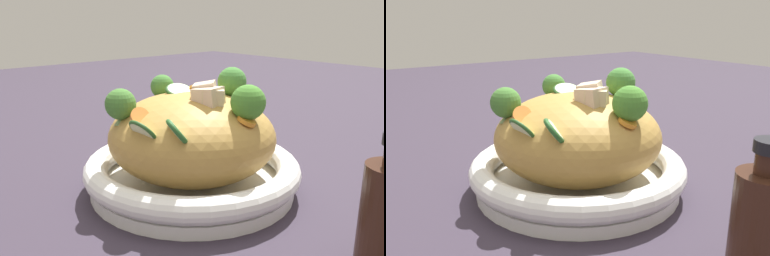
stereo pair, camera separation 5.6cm
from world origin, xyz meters
The scene contains 7 objects.
ground_plane centered at (0.00, 0.00, 0.00)m, with size 3.00×3.00×0.00m, color #332A38.
serving_bowl centered at (0.00, 0.00, 0.03)m, with size 0.30×0.30×0.05m.
noodle_heap centered at (0.00, 0.00, 0.08)m, with size 0.23×0.23×0.12m.
broccoli_florets centered at (0.00, 0.00, 0.14)m, with size 0.23×0.21×0.07m.
carrot_coins centered at (0.01, 0.00, 0.13)m, with size 0.14×0.17×0.04m.
zucchini_slices centered at (0.02, -0.06, 0.12)m, with size 0.14×0.14×0.06m.
chicken_chunks centered at (0.03, 0.00, 0.14)m, with size 0.06×0.05×0.03m.
Camera 1 is at (0.41, -0.36, 0.25)m, focal length 37.86 mm.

